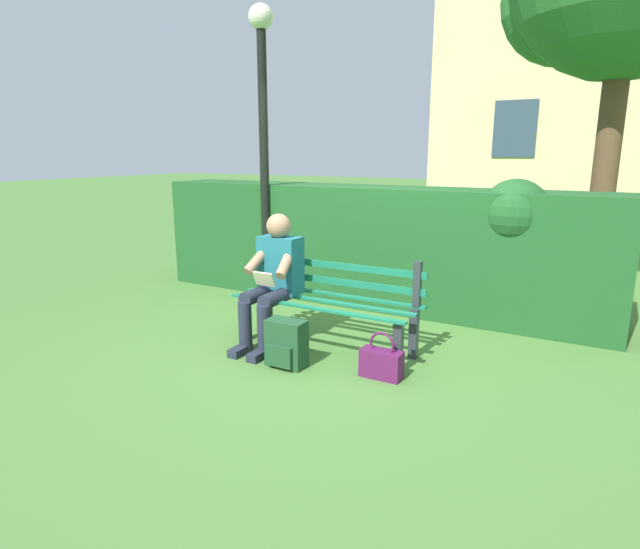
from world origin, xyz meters
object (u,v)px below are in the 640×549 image
(lamp_post, at_px, (263,126))
(person_seated, at_px, (273,277))
(backpack, at_px, (286,344))
(park_bench, at_px, (329,302))
(handbag, at_px, (381,363))

(lamp_post, bearing_deg, person_seated, 127.26)
(backpack, bearing_deg, lamp_post, -50.88)
(park_bench, xyz_separation_m, lamp_post, (1.46, -1.11, 1.59))
(park_bench, bearing_deg, backpack, 80.46)
(park_bench, bearing_deg, lamp_post, -37.35)
(person_seated, xyz_separation_m, lamp_post, (0.98, -1.29, 1.38))
(park_bench, bearing_deg, handbag, 149.72)
(backpack, bearing_deg, park_bench, -99.54)
(person_seated, distance_m, backpack, 0.70)
(park_bench, height_order, person_seated, person_seated)
(person_seated, distance_m, handbag, 1.28)
(lamp_post, bearing_deg, backpack, 129.12)
(handbag, distance_m, lamp_post, 3.22)
(park_bench, relative_size, backpack, 4.25)
(handbag, height_order, lamp_post, lamp_post)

